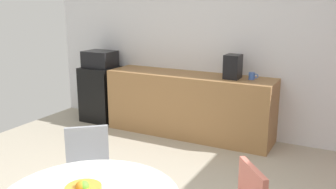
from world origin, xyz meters
TOP-DOWN VIEW (x-y plane):
  - wall_back at (0.00, 3.00)m, footprint 6.00×0.10m
  - counter_block at (-0.49, 2.65)m, footprint 2.43×0.60m
  - mini_fridge at (-2.05, 2.65)m, footprint 0.54×0.54m
  - microwave at (-2.05, 2.65)m, footprint 0.48×0.38m
  - chair_gray at (-0.38, 0.27)m, footprint 0.59×0.59m
  - mug_white at (0.39, 2.70)m, footprint 0.13×0.08m
  - coffee_maker at (0.14, 2.65)m, footprint 0.20×0.24m

SIDE VIEW (x-z plane):
  - mini_fridge at x=-2.05m, z-range 0.00..0.88m
  - counter_block at x=-0.49m, z-range 0.00..0.90m
  - chair_gray at x=-0.38m, z-range 0.11..0.94m
  - mug_white at x=0.39m, z-range 0.90..1.00m
  - microwave at x=-2.05m, z-range 0.88..1.14m
  - coffee_maker at x=0.14m, z-range 0.90..1.22m
  - wall_back at x=0.00m, z-range 0.00..2.60m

